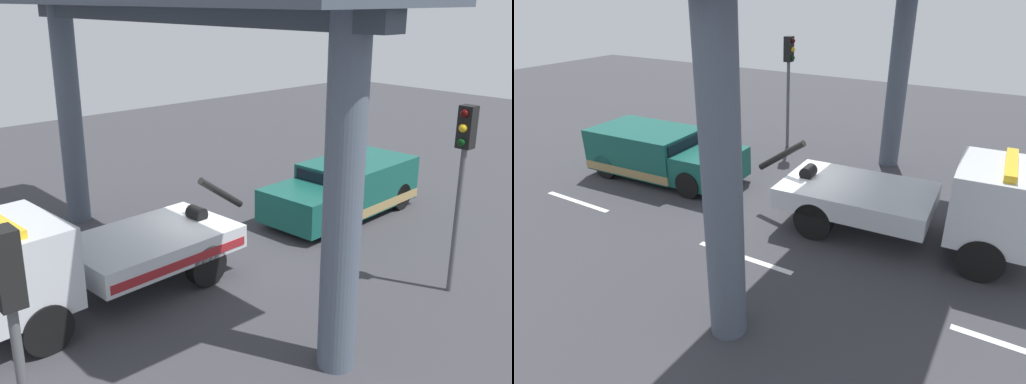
% 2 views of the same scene
% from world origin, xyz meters
% --- Properties ---
extents(ground_plane, '(60.00, 40.00, 0.10)m').
position_xyz_m(ground_plane, '(0.00, 0.00, -0.05)').
color(ground_plane, '#38383D').
extents(lane_stripe_west, '(2.60, 0.16, 0.01)m').
position_xyz_m(lane_stripe_west, '(-6.00, -2.83, 0.00)').
color(lane_stripe_west, silver).
rests_on(lane_stripe_west, ground).
extents(lane_stripe_mid, '(2.60, 0.16, 0.01)m').
position_xyz_m(lane_stripe_mid, '(0.00, -2.83, 0.00)').
color(lane_stripe_mid, silver).
rests_on(lane_stripe_mid, ground).
extents(tow_truck_white, '(7.30, 2.68, 2.46)m').
position_xyz_m(tow_truck_white, '(3.64, 0.04, 1.20)').
color(tow_truck_white, silver).
rests_on(tow_truck_white, ground).
extents(towed_van_green, '(5.30, 2.44, 1.58)m').
position_xyz_m(towed_van_green, '(-5.20, -0.00, 0.78)').
color(towed_van_green, '#145147').
rests_on(towed_van_green, ground).
extents(traffic_light_near, '(0.39, 0.32, 4.22)m').
position_xyz_m(traffic_light_near, '(-2.98, 4.87, 3.08)').
color(traffic_light_near, '#515456').
rests_on(traffic_light_near, ground).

